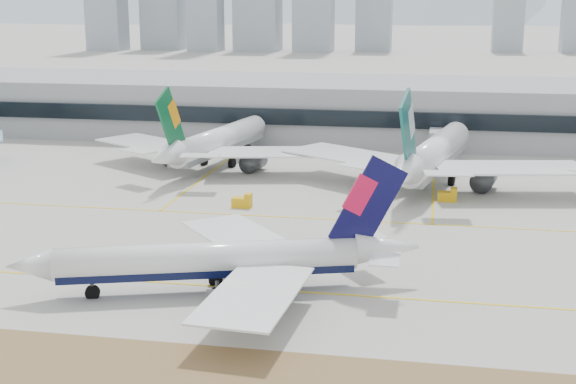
% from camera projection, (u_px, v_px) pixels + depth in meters
% --- Properties ---
extents(ground, '(3000.00, 3000.00, 0.00)m').
position_uv_depth(ground, '(282.00, 277.00, 108.82)').
color(ground, '#99968F').
rests_on(ground, ground).
extents(taxiing_airliner, '(51.43, 43.71, 17.75)m').
position_uv_depth(taxiing_airliner, '(223.00, 260.00, 102.40)').
color(taxiing_airliner, white).
rests_on(taxiing_airliner, ground).
extents(widebody_eva, '(56.15, 55.65, 20.34)m').
position_uv_depth(widebody_eva, '(216.00, 143.00, 177.88)').
color(widebody_eva, white).
rests_on(widebody_eva, ground).
extents(widebody_cathay, '(61.03, 60.62, 22.21)m').
position_uv_depth(widebody_cathay, '(433.00, 156.00, 161.12)').
color(widebody_cathay, white).
rests_on(widebody_cathay, ground).
extents(terminal, '(280.00, 43.10, 15.00)m').
position_uv_depth(terminal, '(362.00, 109.00, 216.70)').
color(terminal, gray).
rests_on(terminal, ground).
extents(gse_c, '(3.55, 2.00, 2.60)m').
position_uv_depth(gse_c, '(448.00, 196.00, 148.96)').
color(gse_c, '#DFA00B').
rests_on(gse_c, ground).
extents(gse_b, '(3.55, 2.00, 2.60)m').
position_uv_depth(gse_b, '(243.00, 202.00, 144.58)').
color(gse_b, '#DFA00B').
rests_on(gse_b, ground).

